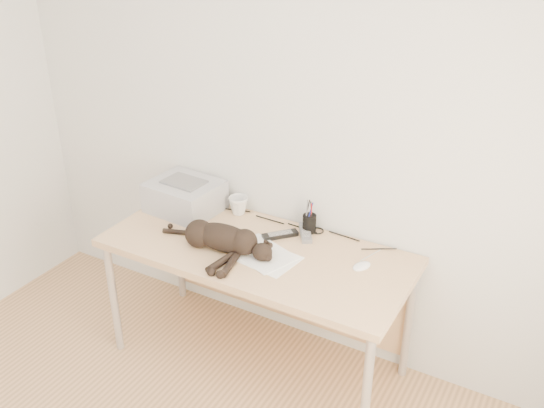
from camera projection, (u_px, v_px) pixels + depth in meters
The scene contains 11 objects.
wall_back at pixel (290, 124), 3.12m from camera, with size 3.50×3.50×0.00m, color silver.
desk at pixel (264, 262), 3.23m from camera, with size 1.60×0.70×0.74m.
printer at pixel (185, 196), 3.44m from camera, with size 0.40×0.35×0.18m.
papers at pixel (263, 255), 3.03m from camera, with size 0.40×0.33×0.01m.
cat at pixel (220, 239), 3.06m from camera, with size 0.66×0.31×0.15m.
mug at pixel (239, 205), 3.41m from camera, with size 0.11×0.11×0.10m, color silver.
pen_cup at pixel (309, 223), 3.23m from camera, with size 0.07×0.07×0.19m.
remote_grey at pixel (305, 233), 3.22m from camera, with size 0.05×0.19×0.02m, color slate.
remote_black at pixel (280, 235), 3.20m from camera, with size 0.05×0.19×0.02m, color black.
mouse at pixel (362, 264), 2.93m from camera, with size 0.06×0.11×0.03m, color white.
cable_tangle at pixel (285, 222), 3.34m from camera, with size 1.36×0.07×0.01m, color black, non-canonical shape.
Camera 1 is at (1.38, -0.88, 2.35)m, focal length 40.00 mm.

